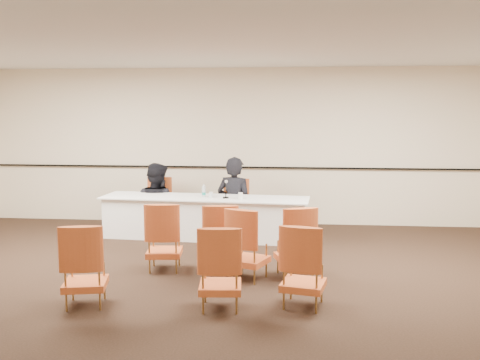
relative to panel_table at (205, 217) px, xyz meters
name	(u,v)px	position (x,y,z in m)	size (l,w,h in m)	color
floor	(208,290)	(0.48, -2.68, -0.36)	(10.00, 10.00, 0.00)	black
ceiling	(206,40)	(0.48, -2.68, 2.64)	(10.00, 10.00, 0.00)	silver
wall_back	(240,146)	(0.48, 1.32, 1.14)	(10.00, 0.04, 3.00)	#F3E4BF
wall_rail	(239,167)	(0.48, 1.28, 0.74)	(9.80, 0.04, 0.03)	black
panel_table	(205,217)	(0.00, 0.00, 0.00)	(3.57, 0.83, 0.71)	white
panelist_main	(235,207)	(0.46, 0.51, 0.09)	(0.67, 0.44, 1.84)	black
panelist_main_chair	(234,206)	(0.46, 0.51, 0.12)	(0.50, 0.50, 0.95)	#AC4B1E
panelist_second	(157,210)	(-1.00, 0.62, 0.00)	(0.86, 0.67, 1.76)	black
panelist_second_chair	(157,204)	(-1.00, 0.62, 0.12)	(0.50, 0.50, 0.95)	#AC4B1E
papers	(236,198)	(0.56, -0.10, 0.36)	(0.30, 0.22, 0.00)	silver
microphone	(226,190)	(0.38, -0.09, 0.51)	(0.11, 0.21, 0.30)	black
water_bottle	(204,191)	(-0.01, -0.01, 0.47)	(0.07, 0.07, 0.22)	teal
drinking_glass	(211,195)	(0.12, -0.04, 0.41)	(0.06, 0.06, 0.10)	silver
coffee_cup	(240,196)	(0.64, -0.18, 0.41)	(0.07, 0.07, 0.12)	white
aud_chair_front_left	(164,236)	(-0.25, -1.92, 0.12)	(0.50, 0.50, 0.95)	#AC4B1E
aud_chair_front_mid	(220,238)	(0.53, -1.93, 0.12)	(0.50, 0.50, 0.95)	#AC4B1E
aud_chair_front_right	(295,241)	(1.54, -2.02, 0.12)	(0.50, 0.50, 0.95)	#AC4B1E
aud_chair_back_left	(85,264)	(-0.82, -3.33, 0.12)	(0.50, 0.50, 0.95)	#AC4B1E
aud_chair_back_mid	(220,267)	(0.71, -3.28, 0.12)	(0.50, 0.50, 0.95)	#AC4B1E
aud_chair_back_right	(304,265)	(1.63, -3.13, 0.12)	(0.50, 0.50, 0.95)	#AC4B1E
aud_chair_extra	(248,243)	(0.93, -2.21, 0.12)	(0.50, 0.50, 0.95)	#AC4B1E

